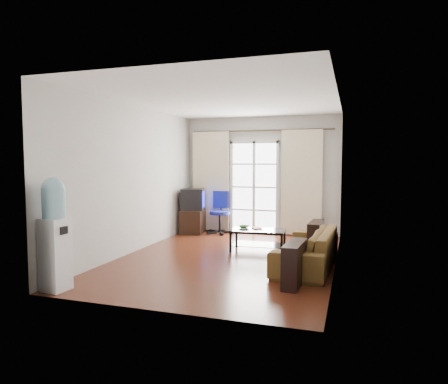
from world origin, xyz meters
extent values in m
plane|color=#562514|center=(0.00, 0.00, 0.00)|extent=(5.20, 5.20, 0.00)
plane|color=white|center=(0.00, 0.00, 2.70)|extent=(5.20, 5.20, 0.00)
cube|color=beige|center=(0.00, 2.60, 1.35)|extent=(3.60, 0.02, 2.70)
cube|color=beige|center=(0.00, -2.60, 1.35)|extent=(3.60, 0.02, 2.70)
cube|color=beige|center=(-1.80, 0.00, 1.35)|extent=(0.02, 5.20, 2.70)
cube|color=beige|center=(1.80, 0.00, 1.35)|extent=(0.02, 5.20, 2.70)
cube|color=white|center=(-0.15, 2.56, 1.07)|extent=(1.01, 0.02, 2.04)
cube|color=white|center=(-0.15, 2.54, 1.07)|extent=(1.16, 0.06, 2.15)
cylinder|color=#4C3F2D|center=(0.00, 2.50, 2.38)|extent=(3.30, 0.04, 0.04)
cube|color=beige|center=(-1.20, 2.48, 1.20)|extent=(0.90, 0.07, 2.35)
cube|color=beige|center=(0.95, 2.48, 1.20)|extent=(0.90, 0.07, 2.35)
cube|color=gray|center=(0.80, 2.50, 0.33)|extent=(0.64, 0.12, 0.64)
imported|color=brown|center=(1.37, -0.14, 0.29)|extent=(2.09, 1.00, 0.58)
cube|color=silver|center=(0.38, 0.69, 0.40)|extent=(1.03, 0.63, 0.01)
cube|color=black|center=(0.38, 0.69, 0.12)|extent=(0.97, 0.57, 0.01)
cube|color=black|center=(-0.07, 0.41, 0.20)|extent=(0.04, 0.04, 0.40)
cube|color=black|center=(0.86, 0.47, 0.20)|extent=(0.04, 0.04, 0.40)
cube|color=black|center=(-0.10, 0.92, 0.20)|extent=(0.04, 0.04, 0.40)
cube|color=black|center=(0.83, 0.98, 0.20)|extent=(0.04, 0.04, 0.40)
imported|color=#328831|center=(0.08, 0.79, 0.43)|extent=(0.30, 0.30, 0.05)
imported|color=#A31418|center=(0.27, 0.73, 0.41)|extent=(0.34, 0.34, 0.02)
cube|color=black|center=(0.12, 0.59, 0.41)|extent=(0.17, 0.09, 0.02)
cube|color=black|center=(-1.52, 2.13, 0.27)|extent=(0.61, 0.82, 0.55)
cube|color=black|center=(-1.50, 2.06, 0.80)|extent=(0.62, 0.65, 0.49)
cube|color=#0C19E5|center=(-1.26, 2.13, 0.80)|extent=(0.13, 0.42, 0.36)
cube|color=black|center=(-1.71, 2.00, 0.80)|extent=(0.24, 0.39, 0.32)
cylinder|color=black|center=(-0.89, 2.23, 0.25)|extent=(0.05, 0.05, 0.49)
cylinder|color=navy|center=(-0.89, 2.23, 0.48)|extent=(0.47, 0.47, 0.08)
cube|color=navy|center=(-0.93, 2.44, 0.77)|extent=(0.39, 0.12, 0.41)
cube|color=white|center=(-1.60, -2.35, 0.47)|extent=(0.32, 0.32, 0.95)
cylinder|color=#84B9CC|center=(-1.60, -2.35, 1.13)|extent=(0.29, 0.29, 0.38)
sphere|color=#84B9CC|center=(-1.60, -2.35, 1.32)|extent=(0.29, 0.29, 0.29)
cube|color=black|center=(-1.45, -2.36, 0.80)|extent=(0.05, 0.12, 0.10)
camera|label=1|loc=(2.04, -6.51, 1.67)|focal=32.00mm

